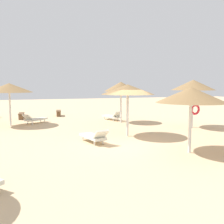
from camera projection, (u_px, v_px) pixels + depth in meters
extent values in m
plane|color=#DBBA8C|center=(133.00, 144.00, 11.74)|extent=(80.00, 80.00, 0.00)
cylinder|color=silver|center=(127.00, 114.00, 13.42)|extent=(0.12, 0.12, 2.35)
cone|color=olive|center=(128.00, 89.00, 13.28)|extent=(2.83, 2.83, 0.53)
cylinder|color=silver|center=(10.00, 108.00, 17.00)|extent=(0.12, 0.12, 2.35)
cone|color=olive|center=(9.00, 88.00, 16.85)|extent=(3.12, 3.12, 0.62)
cylinder|color=silver|center=(190.00, 127.00, 10.10)|extent=(0.12, 0.12, 2.14)
cone|color=olive|center=(191.00, 95.00, 9.96)|extent=(2.79, 2.79, 0.62)
cylinder|color=silver|center=(121.00, 106.00, 18.39)|extent=(0.12, 0.12, 2.39)
cone|color=olive|center=(121.00, 87.00, 18.23)|extent=(2.46, 2.46, 0.69)
cylinder|color=silver|center=(192.00, 108.00, 16.13)|extent=(0.12, 0.12, 2.52)
cone|color=olive|center=(193.00, 85.00, 15.97)|extent=(2.77, 2.77, 0.66)
torus|color=red|center=(195.00, 110.00, 16.21)|extent=(0.71, 0.17, 0.70)
cube|color=silver|center=(93.00, 137.00, 12.05)|extent=(1.01, 1.80, 0.12)
cube|color=silver|center=(101.00, 134.00, 11.35)|extent=(0.73, 0.59, 0.44)
cylinder|color=silver|center=(103.00, 142.00, 11.67)|extent=(0.06, 0.06, 0.22)
cylinder|color=silver|center=(94.00, 143.00, 11.44)|extent=(0.06, 0.06, 0.22)
cylinder|color=silver|center=(91.00, 137.00, 12.69)|extent=(0.06, 0.06, 0.22)
cylinder|color=silver|center=(83.00, 138.00, 12.45)|extent=(0.06, 0.06, 0.22)
cube|color=silver|center=(36.00, 119.00, 18.17)|extent=(1.70, 1.60, 0.12)
cube|color=silver|center=(27.00, 117.00, 17.46)|extent=(0.77, 0.79, 0.42)
cylinder|color=silver|center=(32.00, 123.00, 17.56)|extent=(0.06, 0.06, 0.22)
cylinder|color=silver|center=(28.00, 122.00, 17.78)|extent=(0.06, 0.06, 0.22)
cylinder|color=silver|center=(45.00, 121.00, 18.60)|extent=(0.06, 0.06, 0.22)
cylinder|color=silver|center=(40.00, 120.00, 18.82)|extent=(0.06, 0.06, 0.22)
cube|color=silver|center=(111.00, 116.00, 19.85)|extent=(1.12, 1.81, 0.12)
cube|color=silver|center=(117.00, 114.00, 19.19)|extent=(0.75, 0.62, 0.44)
cylinder|color=silver|center=(118.00, 119.00, 19.52)|extent=(0.06, 0.06, 0.22)
cylinder|color=silver|center=(113.00, 120.00, 19.26)|extent=(0.06, 0.06, 0.22)
cylinder|color=silver|center=(109.00, 118.00, 20.48)|extent=(0.06, 0.06, 0.22)
cylinder|color=silver|center=(105.00, 118.00, 20.22)|extent=(0.06, 0.06, 0.22)
cube|color=brown|center=(21.00, 113.00, 20.41)|extent=(0.48, 1.52, 0.08)
cube|color=brown|center=(21.00, 117.00, 19.91)|extent=(0.37, 0.14, 0.41)
cube|color=brown|center=(22.00, 116.00, 20.96)|extent=(0.37, 0.14, 0.41)
cube|color=brown|center=(59.00, 111.00, 22.39)|extent=(0.58, 1.54, 0.08)
cube|color=brown|center=(59.00, 114.00, 21.88)|extent=(0.37, 0.16, 0.41)
cube|color=brown|center=(59.00, 113.00, 22.95)|extent=(0.37, 0.16, 0.41)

